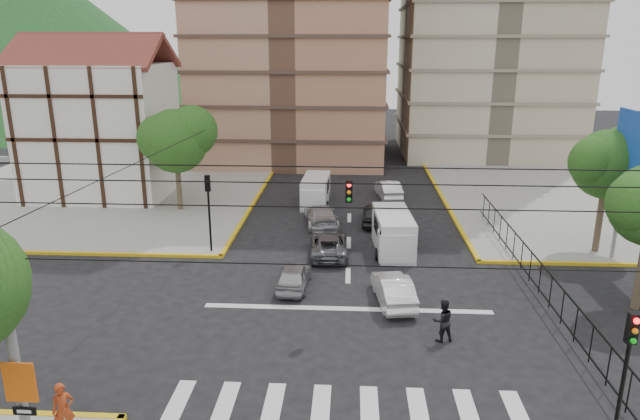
# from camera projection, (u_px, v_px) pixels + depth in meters

# --- Properties ---
(ground) EXTENTS (160.00, 160.00, 0.00)m
(ground) POSITION_uv_depth(u_px,v_px,m) (347.00, 321.00, 24.57)
(ground) COLOR black
(ground) RESTS_ON ground
(sidewalk_nw) EXTENTS (26.00, 26.00, 0.15)m
(sidewalk_nw) POSITION_uv_depth(u_px,v_px,m) (95.00, 194.00, 44.76)
(sidewalk_nw) COLOR gray
(sidewalk_nw) RESTS_ON ground
(sidewalk_ne) EXTENTS (26.00, 26.00, 0.15)m
(sidewalk_ne) POSITION_uv_depth(u_px,v_px,m) (617.00, 201.00, 42.62)
(sidewalk_ne) COLOR gray
(sidewalk_ne) RESTS_ON ground
(crosswalk_stripes) EXTENTS (12.00, 2.40, 0.01)m
(crosswalk_stripes) POSITION_uv_depth(u_px,v_px,m) (345.00, 407.00, 18.83)
(crosswalk_stripes) COLOR silver
(crosswalk_stripes) RESTS_ON ground
(stop_line) EXTENTS (13.00, 0.40, 0.01)m
(stop_line) POSITION_uv_depth(u_px,v_px,m) (347.00, 309.00, 25.72)
(stop_line) COLOR silver
(stop_line) RESTS_ON ground
(tudor_building) EXTENTS (10.80, 8.05, 12.23)m
(tudor_building) POSITION_uv_depth(u_px,v_px,m) (100.00, 128.00, 43.23)
(tudor_building) COLOR silver
(tudor_building) RESTS_ON ground
(distant_hill) EXTENTS (70.00, 70.00, 28.00)m
(distant_hill) POSITION_uv_depth(u_px,v_px,m) (7.00, 25.00, 90.50)
(distant_hill) COLOR #164318
(distant_hill) RESTS_ON ground
(park_fence) EXTENTS (0.10, 22.50, 1.66)m
(park_fence) POSITION_uv_depth(u_px,v_px,m) (528.00, 283.00, 28.40)
(park_fence) COLOR black
(park_fence) RESTS_ON ground
(tree_park_c) EXTENTS (4.65, 3.80, 7.25)m
(tree_park_c) POSITION_uv_depth(u_px,v_px,m) (609.00, 161.00, 30.92)
(tree_park_c) COLOR #473828
(tree_park_c) RESTS_ON ground
(tree_tudor) EXTENTS (5.39, 4.40, 7.43)m
(tree_tudor) POSITION_uv_depth(u_px,v_px,m) (177.00, 138.00, 39.04)
(tree_tudor) COLOR #473828
(tree_tudor) RESTS_ON ground
(traffic_light_se) EXTENTS (0.28, 0.22, 4.40)m
(traffic_light_se) POSITION_uv_depth(u_px,v_px,m) (627.00, 360.00, 15.80)
(traffic_light_se) COLOR black
(traffic_light_se) RESTS_ON ground
(traffic_light_nw) EXTENTS (0.28, 0.22, 4.40)m
(traffic_light_nw) POSITION_uv_depth(u_px,v_px,m) (209.00, 201.00, 31.57)
(traffic_light_nw) COLOR black
(traffic_light_nw) RESTS_ON ground
(traffic_light_hanging) EXTENTS (18.00, 9.12, 0.92)m
(traffic_light_hanging) POSITION_uv_depth(u_px,v_px,m) (349.00, 203.00, 20.94)
(traffic_light_hanging) COLOR black
(traffic_light_hanging) RESTS_ON ground
(utility_pole_sw) EXTENTS (1.40, 0.28, 9.00)m
(utility_pole_sw) POSITION_uv_depth(u_px,v_px,m) (6.00, 310.00, 15.08)
(utility_pole_sw) COLOR slate
(utility_pole_sw) RESTS_ON ground
(district_sign) EXTENTS (0.90, 0.12, 3.20)m
(district_sign) POSITION_uv_depth(u_px,v_px,m) (22.00, 392.00, 15.50)
(district_sign) COLOR slate
(district_sign) RESTS_ON ground
(van_right_lane) EXTENTS (2.26, 5.05, 2.22)m
(van_right_lane) POSITION_uv_depth(u_px,v_px,m) (393.00, 234.00, 32.33)
(van_right_lane) COLOR silver
(van_right_lane) RESTS_ON ground
(van_left_lane) EXTENTS (1.98, 4.64, 2.06)m
(van_left_lane) POSITION_uv_depth(u_px,v_px,m) (316.00, 192.00, 41.70)
(van_left_lane) COLOR silver
(van_left_lane) RESTS_ON ground
(car_silver_front_left) EXTENTS (1.63, 3.65, 1.22)m
(car_silver_front_left) POSITION_uv_depth(u_px,v_px,m) (294.00, 276.00, 27.78)
(car_silver_front_left) COLOR #A2A2A6
(car_silver_front_left) RESTS_ON ground
(car_white_front_right) EXTENTS (1.99, 4.23, 1.34)m
(car_white_front_right) POSITION_uv_depth(u_px,v_px,m) (393.00, 289.00, 26.14)
(car_white_front_right) COLOR white
(car_white_front_right) RESTS_ON ground
(car_grey_mid_left) EXTENTS (2.32, 4.59, 1.25)m
(car_grey_mid_left) POSITION_uv_depth(u_px,v_px,m) (329.00, 244.00, 32.03)
(car_grey_mid_left) COLOR #5C5D63
(car_grey_mid_left) RESTS_ON ground
(car_silver_rear_left) EXTENTS (2.68, 5.02, 1.38)m
(car_silver_rear_left) POSITION_uv_depth(u_px,v_px,m) (321.00, 215.00, 37.09)
(car_silver_rear_left) COLOR #B8B7BC
(car_silver_rear_left) RESTS_ON ground
(car_darkgrey_mid_right) EXTENTS (1.90, 4.24, 1.42)m
(car_darkgrey_mid_right) POSITION_uv_depth(u_px,v_px,m) (375.00, 213.00, 37.52)
(car_darkgrey_mid_right) COLOR #242527
(car_darkgrey_mid_right) RESTS_ON ground
(car_white_rear_right) EXTENTS (2.07, 4.38, 1.39)m
(car_white_rear_right) POSITION_uv_depth(u_px,v_px,m) (388.00, 189.00, 43.66)
(car_white_rear_right) COLOR silver
(car_white_rear_right) RESTS_ON ground
(pedestrian_sw_corner) EXTENTS (0.76, 0.69, 1.75)m
(pedestrian_sw_corner) POSITION_uv_depth(u_px,v_px,m) (63.00, 410.00, 17.03)
(pedestrian_sw_corner) COLOR #AC3E1A
(pedestrian_sw_corner) RESTS_ON sidewalk_sw
(pedestrian_crosswalk) EXTENTS (1.02, 0.89, 1.78)m
(pedestrian_crosswalk) POSITION_uv_depth(u_px,v_px,m) (443.00, 321.00, 22.75)
(pedestrian_crosswalk) COLOR black
(pedestrian_crosswalk) RESTS_ON ground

